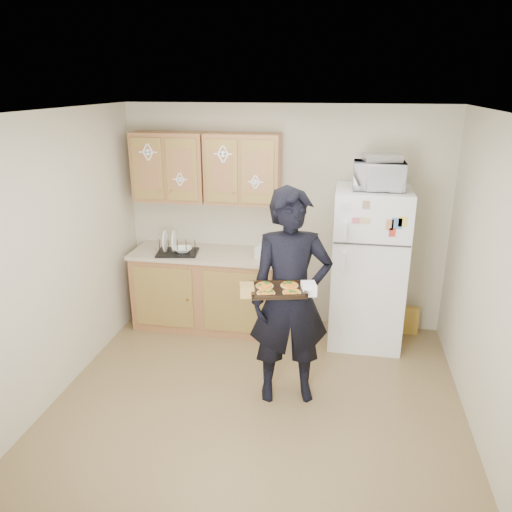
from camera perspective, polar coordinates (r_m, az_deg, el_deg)
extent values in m
plane|color=brown|center=(4.58, -0.05, -16.96)|extent=(3.60, 3.60, 0.00)
plane|color=silver|center=(3.70, -0.07, 16.04)|extent=(3.60, 3.60, 0.00)
cube|color=beige|center=(5.67, 3.20, 4.33)|extent=(3.60, 0.04, 2.50)
cube|color=beige|center=(2.44, -8.01, -17.72)|extent=(3.60, 0.04, 2.50)
cube|color=beige|center=(4.63, -22.56, -0.63)|extent=(0.04, 3.60, 2.50)
cube|color=beige|center=(4.08, 25.72, -3.68)|extent=(0.04, 3.60, 2.50)
cube|color=white|center=(5.41, 12.66, -1.33)|extent=(0.75, 0.70, 1.70)
cube|color=brown|center=(5.80, -5.73, -3.95)|extent=(1.60, 0.60, 0.86)
cube|color=beige|center=(5.64, -5.88, 0.25)|extent=(1.64, 0.64, 0.04)
cube|color=brown|center=(5.66, -9.79, 10.02)|extent=(0.80, 0.33, 0.75)
cube|color=brown|center=(5.44, -1.50, 9.91)|extent=(0.80, 0.33, 0.75)
cube|color=gold|center=(5.94, 17.10, -7.04)|extent=(0.20, 0.07, 0.32)
imported|color=black|center=(4.28, 3.96, -4.87)|extent=(0.79, 0.61, 1.92)
cube|color=black|center=(3.95, 2.52, -3.96)|extent=(0.49, 0.41, 0.04)
cylinder|color=orange|center=(3.87, 1.15, -4.20)|extent=(0.14, 0.14, 0.02)
cylinder|color=orange|center=(3.89, 4.11, -4.11)|extent=(0.14, 0.14, 0.02)
cylinder|color=orange|center=(4.00, 0.98, -3.38)|extent=(0.14, 0.14, 0.02)
cylinder|color=orange|center=(4.02, 3.85, -3.30)|extent=(0.14, 0.14, 0.02)
imported|color=white|center=(5.10, 13.86, 8.89)|extent=(0.50, 0.34, 0.27)
cube|color=silver|center=(5.11, 14.23, 10.86)|extent=(0.39, 0.30, 0.08)
cube|color=black|center=(5.61, -8.99, 1.16)|extent=(0.49, 0.40, 0.18)
imported|color=white|center=(5.60, -8.34, 0.72)|extent=(0.25, 0.25, 0.05)
imported|color=white|center=(5.37, 0.47, 0.79)|extent=(0.11, 0.11, 0.21)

